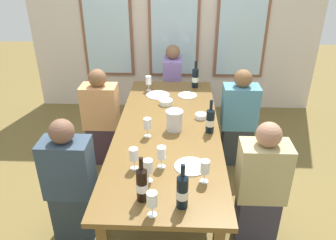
{
  "coord_description": "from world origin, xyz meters",
  "views": [
    {
      "loc": [
        0.12,
        -2.66,
        2.21
      ],
      "look_at": [
        0.0,
        0.07,
        0.79
      ],
      "focal_mm": 35.34,
      "sensor_mm": 36.0,
      "label": 1
    }
  ],
  "objects": [
    {
      "name": "white_plate_0",
      "position": [
        -0.14,
        0.77,
        0.74
      ],
      "size": [
        0.26,
        0.26,
        0.01
      ],
      "primitive_type": "cylinder",
      "color": "white",
      "rests_on": "dining_table"
    },
    {
      "name": "wine_glass_5",
      "position": [
        -0.26,
        0.91,
        0.86
      ],
      "size": [
        0.07,
        0.07,
        0.17
      ],
      "color": "white",
      "rests_on": "dining_table"
    },
    {
      "name": "seated_person_0",
      "position": [
        -0.76,
        0.56,
        0.53
      ],
      "size": [
        0.38,
        0.24,
        1.11
      ],
      "color": "#3A272F",
      "rests_on": "ground"
    },
    {
      "name": "seated_person_1",
      "position": [
        0.76,
        0.61,
        0.53
      ],
      "size": [
        0.38,
        0.24,
        1.11
      ],
      "color": "#2D3235",
      "rests_on": "ground"
    },
    {
      "name": "wine_glass_0",
      "position": [
        -0.17,
        -0.15,
        0.86
      ],
      "size": [
        0.07,
        0.07,
        0.17
      ],
      "color": "white",
      "rests_on": "dining_table"
    },
    {
      "name": "metal_pitcher",
      "position": [
        0.06,
        -0.02,
        0.84
      ],
      "size": [
        0.16,
        0.16,
        0.19
      ],
      "color": "silver",
      "rests_on": "dining_table"
    },
    {
      "name": "wine_glass_1",
      "position": [
        -0.05,
        -1.11,
        0.86
      ],
      "size": [
        0.07,
        0.07,
        0.17
      ],
      "color": "white",
      "rests_on": "dining_table"
    },
    {
      "name": "ground_plane",
      "position": [
        0.0,
        0.0,
        0.0
      ],
      "size": [
        12.0,
        12.0,
        0.0
      ],
      "primitive_type": "plane",
      "color": "brown"
    },
    {
      "name": "wine_bottle_1",
      "position": [
        0.28,
        1.04,
        0.86
      ],
      "size": [
        0.08,
        0.08,
        0.32
      ],
      "color": "black",
      "rests_on": "dining_table"
    },
    {
      "name": "seated_person_3",
      "position": [
        0.76,
        -0.56,
        0.53
      ],
      "size": [
        0.38,
        0.24,
        1.11
      ],
      "color": "#353340",
      "rests_on": "ground"
    },
    {
      "name": "tasting_bowl_1",
      "position": [
        0.32,
        0.22,
        0.76
      ],
      "size": [
        0.11,
        0.11,
        0.05
      ],
      "primitive_type": "cylinder",
      "color": "white",
      "rests_on": "dining_table"
    },
    {
      "name": "wine_glass_6",
      "position": [
        -0.1,
        -0.77,
        0.86
      ],
      "size": [
        0.07,
        0.07,
        0.17
      ],
      "color": "white",
      "rests_on": "dining_table"
    },
    {
      "name": "back_wall_with_windows",
      "position": [
        0.0,
        2.11,
        1.45
      ],
      "size": [
        4.14,
        0.1,
        2.9
      ],
      "color": "beige",
      "rests_on": "ground"
    },
    {
      "name": "seated_person_2",
      "position": [
        -0.76,
        -0.58,
        0.53
      ],
      "size": [
        0.38,
        0.24,
        1.11
      ],
      "color": "#2D393E",
      "rests_on": "ground"
    },
    {
      "name": "wine_bottle_3",
      "position": [
        -0.12,
        -0.97,
        0.87
      ],
      "size": [
        0.08,
        0.08,
        0.33
      ],
      "color": "black",
      "rests_on": "dining_table"
    },
    {
      "name": "wine_glass_3",
      "position": [
        -0.22,
        -0.63,
        0.86
      ],
      "size": [
        0.07,
        0.07,
        0.17
      ],
      "color": "white",
      "rests_on": "dining_table"
    },
    {
      "name": "dining_table",
      "position": [
        0.0,
        0.0,
        0.67
      ],
      "size": [
        0.94,
        2.42,
        0.74
      ],
      "color": "brown",
      "rests_on": "ground"
    },
    {
      "name": "white_plate_1",
      "position": [
        0.2,
        -0.59,
        0.74
      ],
      "size": [
        0.25,
        0.25,
        0.01
      ],
      "primitive_type": "cylinder",
      "color": "white",
      "rests_on": "dining_table"
    },
    {
      "name": "white_plate_2",
      "position": [
        0.19,
        0.77,
        0.74
      ],
      "size": [
        0.21,
        0.21,
        0.01
      ],
      "primitive_type": "cylinder",
      "color": "white",
      "rests_on": "dining_table"
    },
    {
      "name": "tasting_bowl_0",
      "position": [
        -0.04,
        0.53,
        0.77
      ],
      "size": [
        0.15,
        0.15,
        0.05
      ],
      "primitive_type": "cylinder",
      "color": "white",
      "rests_on": "dining_table"
    },
    {
      "name": "wine_bottle_0",
      "position": [
        0.14,
        -1.03,
        0.86
      ],
      "size": [
        0.08,
        0.08,
        0.32
      ],
      "color": "black",
      "rests_on": "dining_table"
    },
    {
      "name": "wine_bottle_2",
      "position": [
        0.38,
        -0.05,
        0.86
      ],
      "size": [
        0.08,
        0.08,
        0.31
      ],
      "color": "black",
      "rests_on": "dining_table"
    },
    {
      "name": "seated_person_4",
      "position": [
        0.0,
        1.56,
        0.53
      ],
      "size": [
        0.24,
        0.38,
        1.11
      ],
      "color": "#2A2342",
      "rests_on": "ground"
    },
    {
      "name": "wine_glass_4",
      "position": [
        0.29,
        -0.77,
        0.86
      ],
      "size": [
        0.07,
        0.07,
        0.17
      ],
      "color": "white",
      "rests_on": "dining_table"
    },
    {
      "name": "wine_glass_2",
      "position": [
        -0.02,
        -0.6,
        0.86
      ],
      "size": [
        0.07,
        0.07,
        0.17
      ],
      "color": "white",
      "rests_on": "dining_table"
    }
  ]
}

